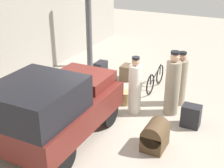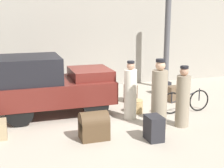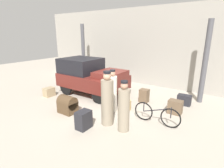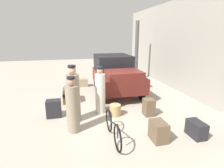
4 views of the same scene
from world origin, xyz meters
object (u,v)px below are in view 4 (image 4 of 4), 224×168
(porter_carrying_trunk, at_px, (73,107))
(porter_standing_middle, at_px, (74,96))
(suitcase_tan_flat, at_px, (196,129))
(trunk_umber_medium, at_px, (83,83))
(bicycle, at_px, (113,128))
(suitcase_black_upright, at_px, (54,109))
(truck, at_px, (116,73))
(trunk_large_brown, at_px, (149,107))
(trunk_barrel_dark, at_px, (69,94))
(porter_lifting_near_truck, at_px, (100,92))
(wicker_basket, at_px, (115,110))
(suitcase_small_leather, at_px, (158,131))

(porter_carrying_trunk, bearing_deg, porter_standing_middle, 175.74)
(suitcase_tan_flat, bearing_deg, trunk_umber_medium, -155.45)
(bicycle, relative_size, porter_standing_middle, 0.88)
(porter_standing_middle, xyz_separation_m, suitcase_black_upright, (-0.47, -0.69, -0.55))
(truck, bearing_deg, bicycle, -15.82)
(truck, distance_m, suitcase_black_upright, 3.60)
(trunk_large_brown, relative_size, suitcase_black_upright, 0.99)
(suitcase_black_upright, height_order, trunk_barrel_dark, trunk_barrel_dark)
(bicycle, relative_size, porter_lifting_near_truck, 0.97)
(porter_lifting_near_truck, relative_size, porter_standing_middle, 0.91)
(porter_carrying_trunk, height_order, trunk_barrel_dark, porter_carrying_trunk)
(porter_carrying_trunk, bearing_deg, truck, 146.93)
(porter_standing_middle, xyz_separation_m, trunk_umber_medium, (-4.05, 0.61, -0.64))
(wicker_basket, height_order, trunk_large_brown, trunk_large_brown)
(porter_standing_middle, height_order, trunk_umber_medium, porter_standing_middle)
(truck, bearing_deg, suitcase_tan_flat, 14.74)
(truck, xyz_separation_m, suitcase_tan_flat, (4.43, 1.17, -0.75))
(suitcase_tan_flat, bearing_deg, porter_lifting_near_truck, -133.92)
(suitcase_small_leather, xyz_separation_m, trunk_umber_medium, (-5.75, -1.55, -0.05))
(bicycle, bearing_deg, wicker_basket, 162.82)
(trunk_large_brown, relative_size, suitcase_tan_flat, 1.08)
(trunk_large_brown, bearing_deg, trunk_umber_medium, -155.13)
(porter_lifting_near_truck, height_order, trunk_large_brown, porter_lifting_near_truck)
(wicker_basket, distance_m, porter_lifting_near_truck, 0.84)
(trunk_large_brown, distance_m, trunk_umber_medium, 4.68)
(wicker_basket, bearing_deg, porter_lifting_near_truck, -129.49)
(porter_standing_middle, height_order, trunk_barrel_dark, porter_standing_middle)
(bicycle, height_order, suitcase_small_leather, bicycle)
(truck, xyz_separation_m, suitcase_small_leather, (4.34, 0.05, -0.70))
(truck, height_order, suitcase_tan_flat, truck)
(wicker_basket, xyz_separation_m, porter_carrying_trunk, (0.74, -1.47, 0.56))
(bicycle, xyz_separation_m, porter_lifting_near_truck, (-1.83, -0.01, 0.43))
(truck, relative_size, bicycle, 2.09)
(suitcase_small_leather, height_order, trunk_umber_medium, suitcase_small_leather)
(truck, height_order, trunk_barrel_dark, truck)
(suitcase_black_upright, distance_m, trunk_umber_medium, 3.81)
(wicker_basket, distance_m, suitcase_tan_flat, 2.62)
(truck, bearing_deg, porter_standing_middle, -38.62)
(porter_carrying_trunk, xyz_separation_m, suitcase_black_upright, (-1.14, -0.64, -0.46))
(truck, distance_m, porter_lifting_near_truck, 2.49)
(truck, bearing_deg, trunk_umber_medium, -133.21)
(wicker_basket, relative_size, porter_carrying_trunk, 0.24)
(trunk_umber_medium, xyz_separation_m, trunk_barrel_dark, (2.22, -0.77, 0.12))
(porter_lifting_near_truck, relative_size, suitcase_small_leather, 3.15)
(wicker_basket, height_order, porter_lifting_near_truck, porter_lifting_near_truck)
(wicker_basket, distance_m, trunk_large_brown, 1.19)
(suitcase_small_leather, bearing_deg, porter_lifting_near_truck, -150.80)
(porter_lifting_near_truck, distance_m, trunk_large_brown, 1.81)
(porter_carrying_trunk, xyz_separation_m, trunk_large_brown, (-0.48, 2.63, -0.46))
(wicker_basket, bearing_deg, porter_carrying_trunk, -63.23)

